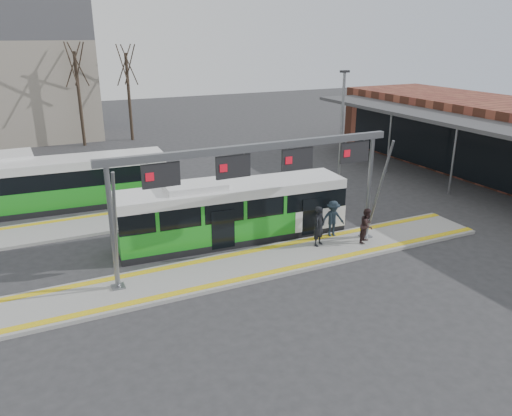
{
  "coord_description": "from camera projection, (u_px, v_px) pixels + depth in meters",
  "views": [
    {
      "loc": [
        -9.13,
        -17.85,
        9.66
      ],
      "look_at": [
        0.82,
        3.0,
        1.5
      ],
      "focal_mm": 35.0,
      "sensor_mm": 36.0,
      "label": 1
    }
  ],
  "objects": [
    {
      "name": "platform_main",
      "position": [
        268.0,
        261.0,
        22.09
      ],
      "size": [
        22.0,
        3.0,
        0.15
      ],
      "primitive_type": "cube",
      "color": "gray",
      "rests_on": "ground"
    },
    {
      "name": "tactile_second",
      "position": [
        133.0,
        210.0,
        28.22
      ],
      "size": [
        20.0,
        0.35,
        0.02
      ],
      "color": "yellow",
      "rests_on": "platform_second"
    },
    {
      "name": "passenger_b",
      "position": [
        367.0,
        225.0,
        23.67
      ],
      "size": [
        1.04,
        0.99,
        1.69
      ],
      "primitive_type": "imported",
      "rotation": [
        0.0,
        0.0,
        0.59
      ],
      "color": "black",
      "rests_on": "platform_main"
    },
    {
      "name": "lamp_east",
      "position": [
        341.0,
        137.0,
        28.07
      ],
      "size": [
        0.5,
        0.25,
        7.72
      ],
      "color": "slate",
      "rests_on": "ground"
    },
    {
      "name": "hero_bus",
      "position": [
        233.0,
        212.0,
        24.21
      ],
      "size": [
        11.29,
        3.06,
        3.07
      ],
      "rotation": [
        0.0,
        0.0,
        -0.06
      ],
      "color": "black",
      "rests_on": "ground"
    },
    {
      "name": "gantry",
      "position": [
        259.0,
        168.0,
        20.76
      ],
      "size": [
        13.0,
        1.68,
        5.2
      ],
      "color": "slate",
      "rests_on": "platform_main"
    },
    {
      "name": "platform_second",
      "position": [
        137.0,
        218.0,
        27.27
      ],
      "size": [
        20.0,
        3.0,
        0.15
      ],
      "primitive_type": "cube",
      "color": "gray",
      "rests_on": "ground"
    },
    {
      "name": "tree_left",
      "position": [
        76.0,
        65.0,
        42.72
      ],
      "size": [
        1.4,
        1.4,
        9.23
      ],
      "color": "#382B21",
      "rests_on": "ground"
    },
    {
      "name": "passenger_c",
      "position": [
        333.0,
        219.0,
        24.35
      ],
      "size": [
        1.27,
        0.85,
        1.82
      ],
      "primitive_type": "imported",
      "rotation": [
        0.0,
        0.0,
        -0.16
      ],
      "color": "#19252E",
      "rests_on": "platform_main"
    },
    {
      "name": "tree_mid",
      "position": [
        126.0,
        66.0,
        45.08
      ],
      "size": [
        1.4,
        1.4,
        8.97
      ],
      "color": "#382B21",
      "rests_on": "ground"
    },
    {
      "name": "tactile_main",
      "position": [
        268.0,
        259.0,
        22.06
      ],
      "size": [
        22.0,
        2.65,
        0.02
      ],
      "color": "yellow",
      "rests_on": "platform_main"
    },
    {
      "name": "bg_bus_green",
      "position": [
        63.0,
        184.0,
        28.63
      ],
      "size": [
        11.7,
        3.09,
        2.89
      ],
      "rotation": [
        0.0,
        0.0,
        -0.06
      ],
      "color": "black",
      "rests_on": "ground"
    },
    {
      "name": "ground",
      "position": [
        268.0,
        263.0,
        22.11
      ],
      "size": [
        120.0,
        120.0,
        0.0
      ],
      "primitive_type": "plane",
      "color": "#2D2D30",
      "rests_on": "ground"
    },
    {
      "name": "passenger_a",
      "position": [
        319.0,
        226.0,
        23.28
      ],
      "size": [
        0.83,
        0.74,
        1.92
      ],
      "primitive_type": "imported",
      "rotation": [
        0.0,
        0.0,
        0.5
      ],
      "color": "black",
      "rests_on": "platform_main"
    }
  ]
}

